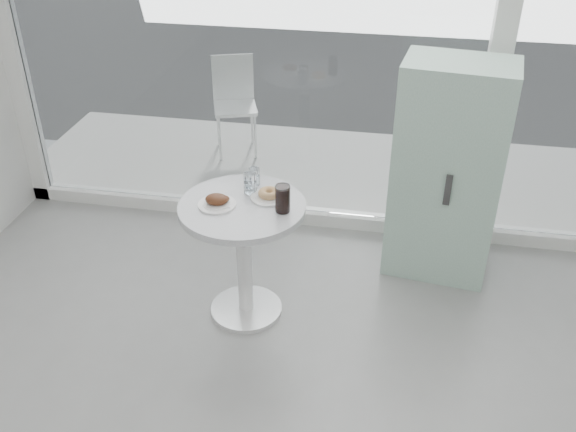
% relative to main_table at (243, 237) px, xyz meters
% --- Properties ---
extents(main_table, '(0.72, 0.72, 0.77)m').
position_rel_main_table_xyz_m(main_table, '(0.00, 0.00, 0.00)').
color(main_table, white).
rests_on(main_table, ground).
extents(patio_deck, '(5.60, 1.60, 0.05)m').
position_rel_main_table_xyz_m(patio_deck, '(0.50, 1.90, -0.53)').
color(patio_deck, silver).
rests_on(patio_deck, ground).
extents(mint_cabinet, '(0.71, 0.52, 1.43)m').
position_rel_main_table_xyz_m(mint_cabinet, '(1.15, 0.71, 0.16)').
color(mint_cabinet, '#8FB6A2').
rests_on(mint_cabinet, ground).
extents(patio_chair, '(0.46, 0.46, 0.84)m').
position_rel_main_table_xyz_m(patio_chair, '(-0.61, 2.15, -0.03)').
color(patio_chair, white).
rests_on(patio_chair, patio_deck).
extents(plate_fritter, '(0.21, 0.21, 0.07)m').
position_rel_main_table_xyz_m(plate_fritter, '(-0.13, -0.03, 0.25)').
color(plate_fritter, white).
rests_on(plate_fritter, main_table).
extents(plate_donut, '(0.21, 0.21, 0.05)m').
position_rel_main_table_xyz_m(plate_donut, '(0.14, 0.10, 0.24)').
color(plate_donut, white).
rests_on(plate_donut, main_table).
extents(water_tumbler_a, '(0.08, 0.08, 0.12)m').
position_rel_main_table_xyz_m(water_tumbler_a, '(0.02, 0.14, 0.27)').
color(water_tumbler_a, white).
rests_on(water_tumbler_a, main_table).
extents(water_tumbler_b, '(0.07, 0.07, 0.11)m').
position_rel_main_table_xyz_m(water_tumbler_b, '(0.02, 0.24, 0.27)').
color(water_tumbler_b, white).
rests_on(water_tumbler_b, main_table).
extents(cola_glass, '(0.08, 0.08, 0.16)m').
position_rel_main_table_xyz_m(cola_glass, '(0.24, -0.03, 0.30)').
color(cola_glass, white).
rests_on(cola_glass, main_table).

